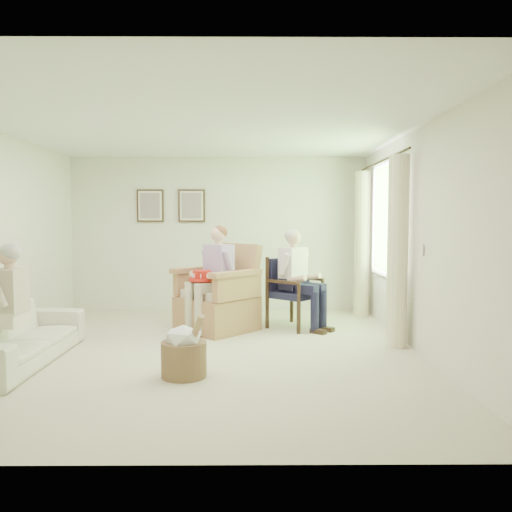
# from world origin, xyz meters

# --- Properties ---
(floor) EXTENTS (5.50, 5.50, 0.00)m
(floor) POSITION_xyz_m (0.00, 0.00, 0.00)
(floor) COLOR beige
(floor) RESTS_ON ground
(back_wall) EXTENTS (5.00, 0.04, 2.60)m
(back_wall) POSITION_xyz_m (0.00, 2.75, 1.30)
(back_wall) COLOR silver
(back_wall) RESTS_ON ground
(front_wall) EXTENTS (5.00, 0.04, 2.60)m
(front_wall) POSITION_xyz_m (0.00, -2.75, 1.30)
(front_wall) COLOR silver
(front_wall) RESTS_ON ground
(right_wall) EXTENTS (0.04, 5.50, 2.60)m
(right_wall) POSITION_xyz_m (2.50, 0.00, 1.30)
(right_wall) COLOR silver
(right_wall) RESTS_ON ground
(ceiling) EXTENTS (5.00, 5.50, 0.02)m
(ceiling) POSITION_xyz_m (0.00, 0.00, 2.60)
(ceiling) COLOR white
(ceiling) RESTS_ON back_wall
(window) EXTENTS (0.13, 2.50, 1.63)m
(window) POSITION_xyz_m (2.46, 1.20, 1.58)
(window) COLOR #2D6B23
(window) RESTS_ON right_wall
(curtain_left) EXTENTS (0.34, 0.34, 2.30)m
(curtain_left) POSITION_xyz_m (2.33, 0.22, 1.15)
(curtain_left) COLOR beige
(curtain_left) RESTS_ON ground
(curtain_right) EXTENTS (0.34, 0.34, 2.30)m
(curtain_right) POSITION_xyz_m (2.33, 2.18, 1.15)
(curtain_right) COLOR beige
(curtain_right) RESTS_ON ground
(framed_print_left) EXTENTS (0.45, 0.05, 0.55)m
(framed_print_left) POSITION_xyz_m (-1.15, 2.71, 1.78)
(framed_print_left) COLOR #382114
(framed_print_left) RESTS_ON back_wall
(framed_print_right) EXTENTS (0.45, 0.05, 0.55)m
(framed_print_right) POSITION_xyz_m (-0.45, 2.71, 1.78)
(framed_print_right) COLOR #382114
(framed_print_right) RESTS_ON back_wall
(wicker_armchair) EXTENTS (0.94, 0.93, 1.20)m
(wicker_armchair) POSITION_xyz_m (0.09, 1.15, 0.38)
(wicker_armchair) COLOR tan
(wicker_armchair) RESTS_ON ground
(wood_armchair) EXTENTS (0.64, 0.60, 0.99)m
(wood_armchair) POSITION_xyz_m (1.19, 1.37, 0.54)
(wood_armchair) COLOR black
(wood_armchair) RESTS_ON ground
(sofa) EXTENTS (2.05, 0.80, 0.60)m
(sofa) POSITION_xyz_m (-1.95, -0.49, 0.30)
(sofa) COLOR white
(sofa) RESTS_ON ground
(person_wicker) EXTENTS (0.40, 0.63, 1.43)m
(person_wicker) POSITION_xyz_m (0.09, 0.99, 0.85)
(person_wicker) COLOR beige
(person_wicker) RESTS_ON ground
(person_dark) EXTENTS (0.40, 0.63, 1.37)m
(person_dark) POSITION_xyz_m (1.19, 1.21, 0.81)
(person_dark) COLOR #181732
(person_dark) RESTS_ON ground
(person_sofa) EXTENTS (0.42, 0.63, 1.26)m
(person_sofa) POSITION_xyz_m (-1.95, -0.71, 0.72)
(person_sofa) COLOR beige
(person_sofa) RESTS_ON ground
(red_hat) EXTENTS (0.34, 0.34, 0.14)m
(red_hat) POSITION_xyz_m (-0.10, 0.86, 0.78)
(red_hat) COLOR #B51D12
(red_hat) RESTS_ON person_wicker
(hatbox) EXTENTS (0.57, 0.57, 0.65)m
(hatbox) POSITION_xyz_m (-0.09, -0.97, 0.25)
(hatbox) COLOR #9F7C56
(hatbox) RESTS_ON ground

